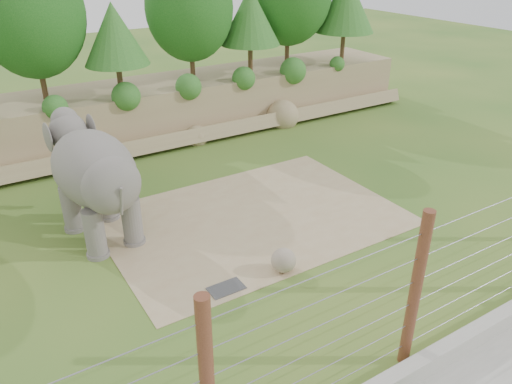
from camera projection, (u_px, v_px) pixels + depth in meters
ground at (291, 265)px, 15.05m from camera, size 90.00×90.00×0.00m
back_embankment at (145, 55)px, 23.12m from camera, size 30.00×5.52×8.77m
dirt_patch at (253, 218)px, 17.55m from camera, size 10.00×7.00×0.02m
drain_grate at (226, 288)px, 13.98m from camera, size 1.00×0.60×0.03m
elephant at (96, 185)px, 15.66m from camera, size 2.47×4.84×3.77m
stone_ball at (283, 260)px, 14.57m from camera, size 0.74×0.74×0.74m
retaining_wall at (421, 366)px, 11.15m from camera, size 26.00×0.35×0.50m
barrier_fence at (415, 292)px, 10.73m from camera, size 20.26×0.26×4.00m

